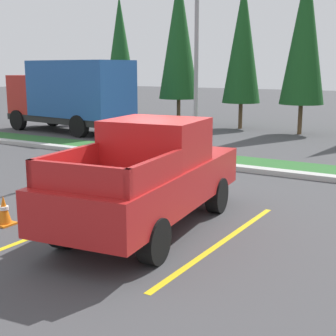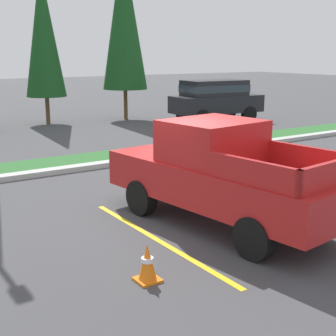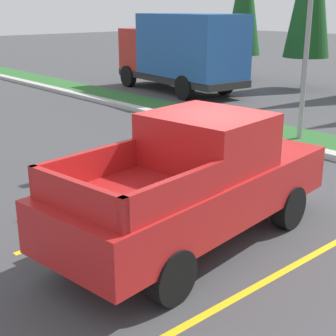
# 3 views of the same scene
# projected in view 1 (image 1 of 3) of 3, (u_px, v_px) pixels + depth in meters

# --- Properties ---
(ground_plane) EXTENTS (120.00, 120.00, 0.00)m
(ground_plane) POSITION_uv_depth(u_px,v_px,m) (159.00, 212.00, 10.55)
(ground_plane) COLOR #424244
(parking_line_near) EXTENTS (0.12, 4.80, 0.01)m
(parking_line_near) POSITION_uv_depth(u_px,v_px,m) (89.00, 215.00, 10.31)
(parking_line_near) COLOR yellow
(parking_line_near) RESTS_ON ground
(parking_line_far) EXTENTS (0.12, 4.80, 0.01)m
(parking_line_far) POSITION_uv_depth(u_px,v_px,m) (222.00, 242.00, 8.72)
(parking_line_far) COLOR yellow
(parking_line_far) RESTS_ON ground
(curb_strip) EXTENTS (56.00, 0.40, 0.15)m
(curb_strip) POSITION_uv_depth(u_px,v_px,m) (248.00, 169.00, 14.70)
(curb_strip) COLOR #B2B2AD
(curb_strip) RESTS_ON ground
(grass_median) EXTENTS (56.00, 1.80, 0.06)m
(grass_median) POSITION_uv_depth(u_px,v_px,m) (261.00, 164.00, 15.63)
(grass_median) COLOR #2D662D
(grass_median) RESTS_ON ground
(pickup_truck_main) EXTENTS (2.53, 5.42, 2.10)m
(pickup_truck_main) POSITION_uv_depth(u_px,v_px,m) (150.00, 175.00, 9.35)
(pickup_truck_main) COLOR black
(pickup_truck_main) RESTS_ON ground
(cargo_truck_distant) EXTENTS (6.99, 3.04, 3.40)m
(cargo_truck_distant) POSITION_uv_depth(u_px,v_px,m) (71.00, 94.00, 23.36)
(cargo_truck_distant) COLOR black
(cargo_truck_distant) RESTS_ON ground
(street_light) EXTENTS (0.24, 1.49, 7.01)m
(street_light) POSITION_uv_depth(u_px,v_px,m) (194.00, 36.00, 15.70)
(street_light) COLOR gray
(street_light) RESTS_ON ground
(cypress_tree_leftmost) EXTENTS (1.84, 1.84, 7.07)m
(cypress_tree_leftmost) POSITION_uv_depth(u_px,v_px,m) (120.00, 48.00, 27.78)
(cypress_tree_leftmost) COLOR brown
(cypress_tree_leftmost) RESTS_ON ground
(cypress_tree_left_inner) EXTENTS (2.09, 2.09, 8.04)m
(cypress_tree_left_inner) POSITION_uv_depth(u_px,v_px,m) (179.00, 35.00, 25.41)
(cypress_tree_left_inner) COLOR brown
(cypress_tree_left_inner) RESTS_ON ground
(cypress_tree_center) EXTENTS (1.91, 1.91, 7.35)m
(cypress_tree_center) POSITION_uv_depth(u_px,v_px,m) (243.00, 42.00, 24.16)
(cypress_tree_center) COLOR brown
(cypress_tree_center) RESTS_ON ground
(cypress_tree_right_inner) EXTENTS (2.03, 2.03, 7.81)m
(cypress_tree_right_inner) POSITION_uv_depth(u_px,v_px,m) (305.00, 33.00, 22.00)
(cypress_tree_right_inner) COLOR brown
(cypress_tree_right_inner) RESTS_ON ground
(traffic_cone) EXTENTS (0.36, 0.36, 0.60)m
(traffic_cone) POSITION_uv_depth(u_px,v_px,m) (4.00, 211.00, 9.65)
(traffic_cone) COLOR orange
(traffic_cone) RESTS_ON ground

